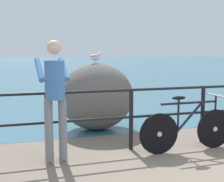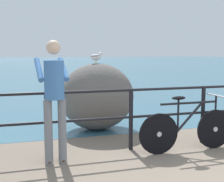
{
  "view_description": "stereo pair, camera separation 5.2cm",
  "coord_description": "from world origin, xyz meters",
  "px_view_note": "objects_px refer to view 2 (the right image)",
  "views": [
    {
      "loc": [
        -2.45,
        -2.87,
        1.62
      ],
      "look_at": [
        -0.89,
        2.16,
        0.94
      ],
      "focal_mm": 48.94,
      "sensor_mm": 36.0,
      "label": 1
    },
    {
      "loc": [
        -2.4,
        -2.88,
        1.62
      ],
      "look_at": [
        -0.89,
        2.16,
        0.94
      ],
      "focal_mm": 48.94,
      "sensor_mm": 36.0,
      "label": 2
    }
  ],
  "objects_px": {
    "breakwater_boulder_main": "(97,97)",
    "seagull": "(96,57)",
    "bicycle": "(188,128)",
    "person_at_railing": "(54,96)"
  },
  "relations": [
    {
      "from": "bicycle",
      "to": "breakwater_boulder_main",
      "type": "distance_m",
      "value": 2.14
    },
    {
      "from": "breakwater_boulder_main",
      "to": "bicycle",
      "type": "bearing_deg",
      "value": -59.7
    },
    {
      "from": "bicycle",
      "to": "person_at_railing",
      "type": "xyz_separation_m",
      "value": [
        -2.13,
        0.07,
        0.6
      ]
    },
    {
      "from": "seagull",
      "to": "bicycle",
      "type": "bearing_deg",
      "value": -85.96
    },
    {
      "from": "breakwater_boulder_main",
      "to": "seagull",
      "type": "bearing_deg",
      "value": 87.58
    },
    {
      "from": "person_at_railing",
      "to": "seagull",
      "type": "distance_m",
      "value": 2.2
    },
    {
      "from": "bicycle",
      "to": "breakwater_boulder_main",
      "type": "xyz_separation_m",
      "value": [
        -1.07,
        1.83,
        0.3
      ]
    },
    {
      "from": "bicycle",
      "to": "person_at_railing",
      "type": "relative_size",
      "value": 0.96
    },
    {
      "from": "bicycle",
      "to": "breakwater_boulder_main",
      "type": "height_order",
      "value": "breakwater_boulder_main"
    },
    {
      "from": "bicycle",
      "to": "breakwater_boulder_main",
      "type": "bearing_deg",
      "value": 119.47
    }
  ]
}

